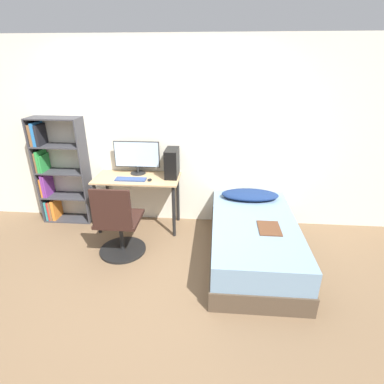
{
  "coord_description": "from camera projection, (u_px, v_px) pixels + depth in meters",
  "views": [
    {
      "loc": [
        0.76,
        -2.49,
        2.18
      ],
      "look_at": [
        0.48,
        0.78,
        0.75
      ],
      "focal_mm": 28.0,
      "sensor_mm": 36.0,
      "label": 1
    }
  ],
  "objects": [
    {
      "name": "mouse",
      "position": [
        150.0,
        180.0,
        3.91
      ],
      "size": [
        0.06,
        0.09,
        0.02
      ],
      "color": "black",
      "rests_on": "desk"
    },
    {
      "name": "wall_back",
      "position": [
        161.0,
        136.0,
        4.07
      ],
      "size": [
        8.0,
        0.05,
        2.5
      ],
      "color": "silver",
      "rests_on": "ground_plane"
    },
    {
      "name": "monitor",
      "position": [
        137.0,
        156.0,
        4.06
      ],
      "size": [
        0.62,
        0.21,
        0.45
      ],
      "color": "black",
      "rests_on": "desk"
    },
    {
      "name": "bed",
      "position": [
        253.0,
        240.0,
        3.53
      ],
      "size": [
        0.99,
        1.82,
        0.49
      ],
      "color": "#4C3D2D",
      "rests_on": "ground_plane"
    },
    {
      "name": "bookshelf",
      "position": [
        55.0,
        173.0,
        4.24
      ],
      "size": [
        0.7,
        0.29,
        1.51
      ],
      "color": "#38383D",
      "rests_on": "ground_plane"
    },
    {
      "name": "ground_plane",
      "position": [
        141.0,
        284.0,
        3.2
      ],
      "size": [
        14.0,
        14.0,
        0.0
      ],
      "primitive_type": "plane",
      "color": "brown"
    },
    {
      "name": "desk",
      "position": [
        138.0,
        186.0,
        4.07
      ],
      "size": [
        1.14,
        0.54,
        0.75
      ],
      "color": "tan",
      "rests_on": "ground_plane"
    },
    {
      "name": "office_chair",
      "position": [
        119.0,
        229.0,
        3.56
      ],
      "size": [
        0.57,
        0.57,
        0.93
      ],
      "color": "black",
      "rests_on": "ground_plane"
    },
    {
      "name": "keyboard",
      "position": [
        131.0,
        179.0,
        3.93
      ],
      "size": [
        0.4,
        0.13,
        0.02
      ],
      "color": "#33477A",
      "rests_on": "desk"
    },
    {
      "name": "pc_tower",
      "position": [
        172.0,
        163.0,
        3.99
      ],
      "size": [
        0.16,
        0.34,
        0.38
      ],
      "color": "black",
      "rests_on": "desk"
    },
    {
      "name": "magazine",
      "position": [
        269.0,
        228.0,
        3.29
      ],
      "size": [
        0.24,
        0.32,
        0.01
      ],
      "color": "#56331E",
      "rests_on": "bed"
    },
    {
      "name": "pillow",
      "position": [
        250.0,
        195.0,
        4.0
      ],
      "size": [
        0.76,
        0.36,
        0.11
      ],
      "color": "navy",
      "rests_on": "bed"
    }
  ]
}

